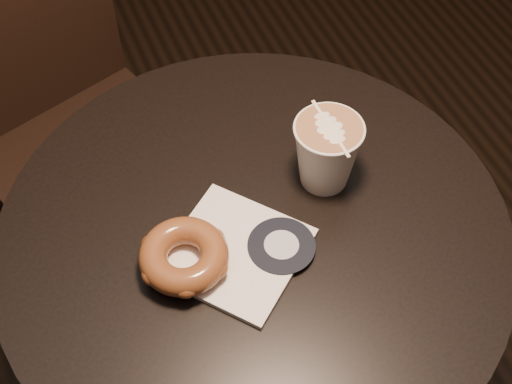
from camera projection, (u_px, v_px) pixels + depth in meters
cafe_table at (254, 300)px, 1.12m from camera, size 0.70×0.70×0.75m
chair at (57, 96)px, 1.39m from camera, size 0.50×0.50×0.99m
pastry_bag at (235, 252)px, 0.93m from camera, size 0.23×0.23×0.01m
doughnut at (184, 256)px, 0.90m from camera, size 0.12×0.12×0.04m
latte_cup at (326, 154)px, 0.97m from camera, size 0.10×0.10×0.11m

